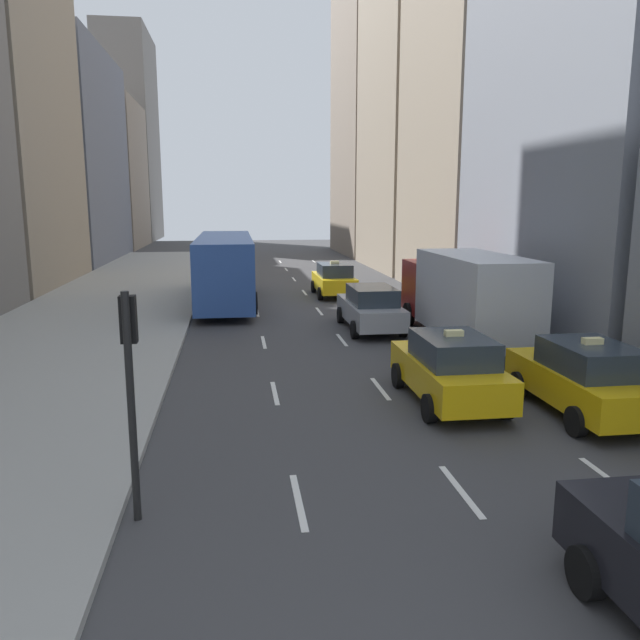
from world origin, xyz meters
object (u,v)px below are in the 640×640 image
Objects in this scene: taxi_lead at (584,378)px; city_bus at (225,267)px; taxi_second at (334,279)px; taxi_third at (450,368)px; box_truck at (464,294)px; sedan_black_near at (371,308)px; traffic_light_pole at (130,369)px.

taxi_lead is 19.43m from city_bus.
taxi_second is 0.38× the size of city_bus.
city_bus reaches higher than taxi_third.
box_truck reaches higher than taxi_second.
city_bus is (-5.61, 7.28, 0.91)m from sedan_black_near.
city_bus is (-5.61, 16.25, 0.91)m from taxi_third.
traffic_light_pole reaches higher than taxi_lead.
taxi_third is 1.22× the size of traffic_light_pole.
sedan_black_near is 0.42× the size of city_bus.
taxi_third is at bearing 155.97° from taxi_lead.
city_bus is at bearing 127.63° from sedan_black_near.
city_bus is (-8.41, 17.49, 0.91)m from taxi_lead.
traffic_light_pole reaches higher than city_bus.
taxi_second is 23.73m from traffic_light_pole.
box_truck is at bearing 49.87° from traffic_light_pole.
taxi_second is 1.22× the size of traffic_light_pole.
sedan_black_near is (0.00, 8.97, -0.00)m from taxi_third.
traffic_light_pole is (-1.14, -21.04, 0.62)m from city_bus.
traffic_light_pole is at bearing -159.64° from taxi_lead.
traffic_light_pole is at bearing -106.56° from taxi_second.
taxi_third is 0.38× the size of city_bus.
city_bus is at bearing 109.06° from taxi_third.
taxi_lead is 10.59m from sedan_black_near.
box_truck is at bearing 90.00° from taxi_lead.
taxi_second is 5.92m from city_bus.
sedan_black_near is 0.58× the size of box_truck.
box_truck is (2.80, -11.37, 0.83)m from taxi_second.
city_bus reaches higher than sedan_black_near.
traffic_light_pole reaches higher than taxi_third.
taxi_lead is 3.07m from taxi_third.
taxi_lead is 1.00× the size of taxi_third.
taxi_lead is at bearing -24.03° from taxi_third.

